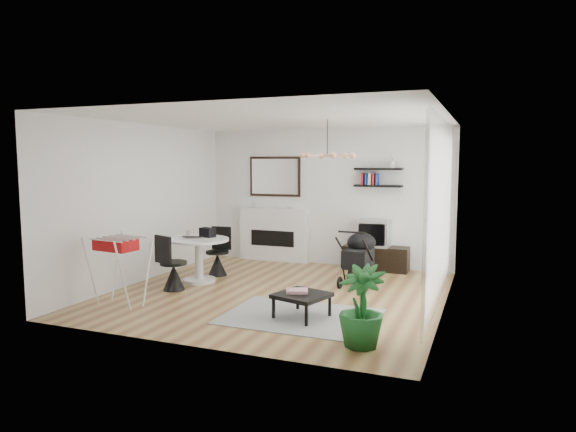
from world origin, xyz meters
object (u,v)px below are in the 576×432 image
at_px(drying_rack, 120,269).
at_px(coffee_table, 302,296).
at_px(tv_console, 376,258).
at_px(stroller, 359,260).
at_px(dining_table, 199,253).
at_px(crt_tv, 374,233).
at_px(fireplace, 274,228).
at_px(potted_plant, 361,306).

xyz_separation_m(drying_rack, coffee_table, (2.63, 0.39, -0.23)).
xyz_separation_m(tv_console, stroller, (-0.02, -1.30, 0.19)).
bearing_deg(dining_table, tv_console, 38.35).
bearing_deg(drying_rack, dining_table, 86.74).
relative_size(crt_tv, coffee_table, 0.76).
xyz_separation_m(fireplace, crt_tv, (2.13, -0.15, 0.03)).
relative_size(drying_rack, potted_plant, 1.09).
bearing_deg(fireplace, tv_console, -3.87).
distance_m(crt_tv, drying_rack, 4.72).
bearing_deg(crt_tv, stroller, -89.01).
bearing_deg(fireplace, drying_rack, -100.81).
bearing_deg(stroller, tv_console, 92.16).
height_order(stroller, potted_plant, stroller).
distance_m(drying_rack, coffee_table, 2.67).
xyz_separation_m(fireplace, potted_plant, (2.86, -4.23, -0.23)).
bearing_deg(potted_plant, drying_rack, 174.49).
distance_m(tv_console, dining_table, 3.35).
bearing_deg(drying_rack, coffee_table, 15.31).
height_order(dining_table, potted_plant, potted_plant).
xyz_separation_m(coffee_table, potted_plant, (0.97, -0.74, 0.16)).
distance_m(fireplace, stroller, 2.61).
relative_size(dining_table, potted_plant, 1.12).
height_order(dining_table, stroller, stroller).
height_order(tv_console, stroller, stroller).
xyz_separation_m(dining_table, drying_rack, (-0.30, -1.66, 0.03)).
bearing_deg(fireplace, potted_plant, -55.91).
bearing_deg(tv_console, fireplace, 176.13).
xyz_separation_m(fireplace, dining_table, (-0.45, -2.22, -0.19)).
bearing_deg(crt_tv, fireplace, 175.97).
relative_size(fireplace, tv_console, 1.77).
relative_size(dining_table, drying_rack, 1.03).
relative_size(fireplace, potted_plant, 2.35).
bearing_deg(stroller, crt_tv, 93.93).
xyz_separation_m(stroller, coffee_table, (-0.27, -2.05, -0.12)).
distance_m(tv_console, stroller, 1.31).
distance_m(fireplace, dining_table, 2.27).
relative_size(tv_console, dining_table, 1.19).
bearing_deg(tv_console, coffee_table, -94.86).
distance_m(fireplace, drying_rack, 3.96).
xyz_separation_m(dining_table, coffee_table, (2.34, -1.27, -0.20)).
bearing_deg(potted_plant, stroller, 104.23).
bearing_deg(potted_plant, fireplace, 124.09).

